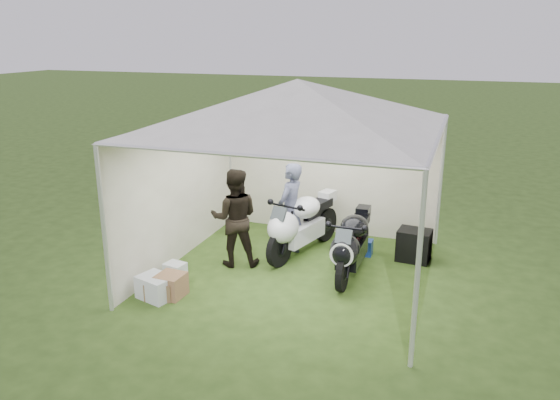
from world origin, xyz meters
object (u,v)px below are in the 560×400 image
at_px(canopy_tent, 298,109).
at_px(motorcycle_black, 352,243).
at_px(equipment_box, 414,245).
at_px(crate_2, 175,270).
at_px(motorcycle_white, 300,223).
at_px(paddock_stand, 362,247).
at_px(person_blue_jacket, 290,210).
at_px(crate_1, 171,285).
at_px(crate_3, 160,290).
at_px(person_dark_jacket, 235,218).
at_px(crate_0, 156,287).

relative_size(canopy_tent, motorcycle_black, 2.93).
xyz_separation_m(equipment_box, crate_2, (-3.42, -1.88, -0.15)).
bearing_deg(motorcycle_black, motorcycle_white, 151.95).
bearing_deg(paddock_stand, canopy_tent, -128.94).
relative_size(motorcycle_white, person_blue_jacket, 1.25).
distance_m(equipment_box, crate_1, 4.00).
bearing_deg(canopy_tent, crate_1, -136.07).
bearing_deg(crate_3, canopy_tent, 44.16).
bearing_deg(crate_2, motorcycle_white, 43.79).
height_order(canopy_tent, crate_2, canopy_tent).
distance_m(motorcycle_white, paddock_stand, 1.14).
xyz_separation_m(motorcycle_white, person_dark_jacket, (-0.87, -0.74, 0.24)).
height_order(paddock_stand, person_dark_jacket, person_dark_jacket).
relative_size(crate_0, crate_1, 1.33).
bearing_deg(person_dark_jacket, crate_1, 52.49).
bearing_deg(motorcycle_white, crate_3, -106.62).
bearing_deg(crate_3, motorcycle_white, 57.70).
relative_size(person_dark_jacket, crate_0, 3.24).
xyz_separation_m(paddock_stand, crate_2, (-2.56, -1.84, -0.02)).
relative_size(motorcycle_white, crate_1, 5.38).
relative_size(crate_2, crate_3, 0.78).
xyz_separation_m(motorcycle_white, crate_3, (-1.40, -2.21, -0.43)).
distance_m(canopy_tent, equipment_box, 3.07).
height_order(canopy_tent, crate_3, canopy_tent).
bearing_deg(motorcycle_black, crate_3, -144.75).
bearing_deg(person_blue_jacket, motorcycle_black, 79.12).
bearing_deg(motorcycle_white, canopy_tent, -61.60).
distance_m(motorcycle_black, equipment_box, 1.29).
bearing_deg(person_dark_jacket, crate_3, 49.88).
relative_size(canopy_tent, person_blue_jacket, 3.53).
relative_size(person_dark_jacket, crate_1, 4.30).
xyz_separation_m(person_dark_jacket, person_blue_jacket, (0.72, 0.67, 0.00)).
bearing_deg(motorcycle_black, crate_0, -145.46).
xyz_separation_m(motorcycle_black, crate_3, (-2.39, -1.67, -0.40)).
xyz_separation_m(canopy_tent, person_blue_jacket, (-0.31, 0.63, -1.77)).
relative_size(paddock_stand, person_dark_jacket, 0.22).
bearing_deg(canopy_tent, crate_3, -135.84).
distance_m(motorcycle_black, crate_1, 2.79).
xyz_separation_m(crate_0, crate_2, (-0.10, 0.71, -0.05)).
xyz_separation_m(canopy_tent, paddock_stand, (0.84, 1.04, -2.44)).
distance_m(motorcycle_white, person_dark_jacket, 1.17).
height_order(motorcycle_white, person_blue_jacket, person_blue_jacket).
height_order(motorcycle_white, person_dark_jacket, person_dark_jacket).
distance_m(equipment_box, crate_3, 4.17).
relative_size(motorcycle_black, crate_0, 3.91).
xyz_separation_m(paddock_stand, person_blue_jacket, (-1.15, -0.42, 0.67)).
xyz_separation_m(crate_1, crate_3, (-0.11, -0.12, -0.04)).
bearing_deg(paddock_stand, person_dark_jacket, -149.85).
height_order(motorcycle_black, crate_1, motorcycle_black).
relative_size(person_blue_jacket, crate_0, 3.24).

